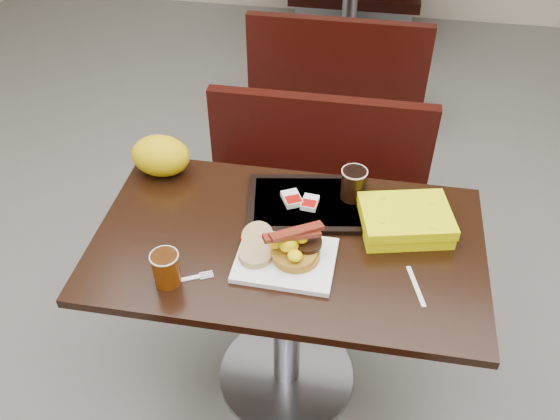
% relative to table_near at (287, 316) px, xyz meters
% --- Properties ---
extents(floor, '(6.00, 7.00, 0.01)m').
position_rel_table_near_xyz_m(floor, '(0.00, 0.00, -0.38)').
color(floor, slate).
rests_on(floor, ground).
extents(table_near, '(1.20, 0.70, 0.75)m').
position_rel_table_near_xyz_m(table_near, '(0.00, 0.00, 0.00)').
color(table_near, black).
rests_on(table_near, floor).
extents(bench_near_n, '(1.00, 0.46, 0.72)m').
position_rel_table_near_xyz_m(bench_near_n, '(0.00, 0.70, -0.02)').
color(bench_near_n, black).
rests_on(bench_near_n, floor).
extents(table_far, '(1.20, 0.70, 0.75)m').
position_rel_table_near_xyz_m(table_far, '(0.00, 2.60, 0.00)').
color(table_far, black).
rests_on(table_far, floor).
extents(bench_far_s, '(1.00, 0.46, 0.72)m').
position_rel_table_near_xyz_m(bench_far_s, '(0.00, 1.90, -0.02)').
color(bench_far_s, black).
rests_on(bench_far_s, floor).
extents(platter, '(0.30, 0.23, 0.02)m').
position_rel_table_near_xyz_m(platter, '(0.01, -0.09, 0.38)').
color(platter, white).
rests_on(platter, table_near).
extents(pancake_stack, '(0.16, 0.16, 0.03)m').
position_rel_table_near_xyz_m(pancake_stack, '(0.04, -0.08, 0.41)').
color(pancake_stack, '#A6791B').
rests_on(pancake_stack, platter).
extents(sausage_patty, '(0.12, 0.12, 0.01)m').
position_rel_table_near_xyz_m(sausage_patty, '(0.06, -0.06, 0.43)').
color(sausage_patty, black).
rests_on(sausage_patty, pancake_stack).
extents(scrambled_eggs, '(0.12, 0.11, 0.05)m').
position_rel_table_near_xyz_m(scrambled_eggs, '(0.01, -0.09, 0.45)').
color(scrambled_eggs, '#FFDD05').
rests_on(scrambled_eggs, pancake_stack).
extents(bacon_strips, '(0.19, 0.15, 0.01)m').
position_rel_table_near_xyz_m(bacon_strips, '(0.02, -0.08, 0.48)').
color(bacon_strips, '#440409').
rests_on(bacon_strips, scrambled_eggs).
extents(muffin_bottom, '(0.11, 0.11, 0.02)m').
position_rel_table_near_xyz_m(muffin_bottom, '(-0.08, -0.11, 0.40)').
color(muffin_bottom, tan).
rests_on(muffin_bottom, platter).
extents(muffin_top, '(0.11, 0.12, 0.06)m').
position_rel_table_near_xyz_m(muffin_top, '(-0.09, -0.04, 0.41)').
color(muffin_top, tan).
rests_on(muffin_top, platter).
extents(coffee_cup_near, '(0.10, 0.10, 0.11)m').
position_rel_table_near_xyz_m(coffee_cup_near, '(-0.31, -0.23, 0.43)').
color(coffee_cup_near, '#873604').
rests_on(coffee_cup_near, table_near).
extents(fork, '(0.14, 0.08, 0.00)m').
position_rel_table_near_xyz_m(fork, '(-0.27, -0.22, 0.38)').
color(fork, white).
rests_on(fork, table_near).
extents(knife, '(0.06, 0.15, 0.00)m').
position_rel_table_near_xyz_m(knife, '(0.39, -0.13, 0.38)').
color(knife, white).
rests_on(knife, table_near).
extents(condiment_syrup, '(0.05, 0.04, 0.01)m').
position_rel_table_near_xyz_m(condiment_syrup, '(-0.12, -0.01, 0.38)').
color(condiment_syrup, '#9F1906').
rests_on(condiment_syrup, table_near).
extents(condiment_ketchup, '(0.05, 0.04, 0.01)m').
position_rel_table_near_xyz_m(condiment_ketchup, '(-0.10, 0.12, 0.38)').
color(condiment_ketchup, '#8C0504').
rests_on(condiment_ketchup, table_near).
extents(tray, '(0.44, 0.34, 0.02)m').
position_rel_table_near_xyz_m(tray, '(0.04, 0.17, 0.38)').
color(tray, black).
rests_on(tray, table_near).
extents(hashbrown_sleeve_left, '(0.08, 0.09, 0.02)m').
position_rel_table_near_xyz_m(hashbrown_sleeve_left, '(-0.01, 0.16, 0.40)').
color(hashbrown_sleeve_left, silver).
rests_on(hashbrown_sleeve_left, tray).
extents(hashbrown_sleeve_right, '(0.06, 0.07, 0.02)m').
position_rel_table_near_xyz_m(hashbrown_sleeve_right, '(0.05, 0.15, 0.40)').
color(hashbrown_sleeve_right, silver).
rests_on(hashbrown_sleeve_right, tray).
extents(coffee_cup_far, '(0.10, 0.10, 0.11)m').
position_rel_table_near_xyz_m(coffee_cup_far, '(0.18, 0.22, 0.45)').
color(coffee_cup_far, black).
rests_on(coffee_cup_far, tray).
extents(clamshell, '(0.31, 0.26, 0.07)m').
position_rel_table_near_xyz_m(clamshell, '(0.35, 0.11, 0.41)').
color(clamshell, '#DDDB03').
rests_on(clamshell, table_near).
extents(paper_bag, '(0.21, 0.16, 0.14)m').
position_rel_table_near_xyz_m(paper_bag, '(-0.49, 0.26, 0.45)').
color(paper_bag, '#D2BA07').
rests_on(paper_bag, table_near).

